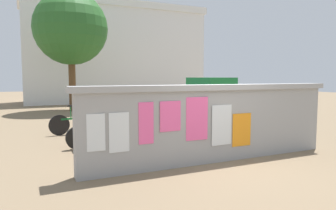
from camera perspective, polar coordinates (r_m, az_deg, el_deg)
name	(u,v)px	position (r m, az deg, el deg)	size (l,w,h in m)	color
ground	(117,118)	(14.41, -9.31, -2.37)	(60.00, 60.00, 0.00)	#7A664C
poster_wall	(215,122)	(6.98, 8.58, -3.10)	(6.26, 0.42, 1.71)	#9A9A9A
auto_rickshaw_truck	(188,105)	(10.90, 3.74, 0.03)	(3.73, 1.84, 1.85)	black
motorcycle	(104,130)	(8.54, -11.65, -4.46)	(1.90, 0.56, 0.87)	black
bicycle_near	(76,123)	(10.73, -16.54, -3.13)	(1.70, 0.44, 0.95)	black
person_walking	(159,114)	(7.46, -1.67, -1.69)	(0.48, 0.48, 1.62)	yellow
person_bystander	(208,111)	(8.16, 7.27, -1.13)	(0.42, 0.42, 1.62)	#D83F72
tree_roadside	(71,29)	(18.10, -17.36, 13.20)	(3.95, 3.95, 6.47)	brown
building_background	(116,53)	(24.84, -9.48, 9.32)	(13.65, 4.43, 7.34)	silver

